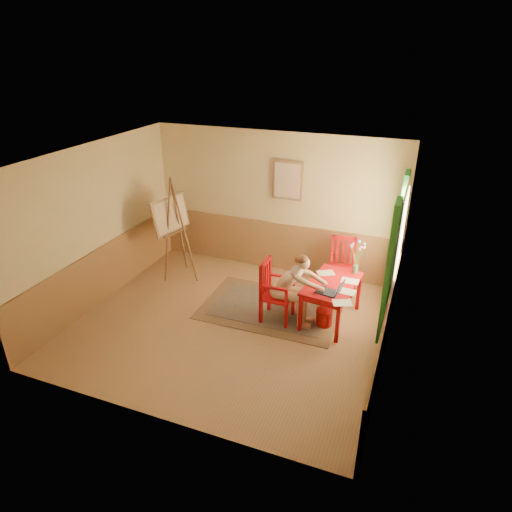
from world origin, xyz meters
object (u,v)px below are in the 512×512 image
at_px(laptop, 331,291).
at_px(chair_left, 275,291).
at_px(easel, 172,219).
at_px(chair_back, 342,265).
at_px(table, 332,287).
at_px(figure, 292,286).

bearing_deg(laptop, chair_left, 177.08).
bearing_deg(easel, laptop, -14.64).
bearing_deg(laptop, easel, 165.36).
bearing_deg(chair_back, table, -88.15).
distance_m(laptop, easel, 3.46).
distance_m(chair_back, laptop, 1.47).
distance_m(chair_left, laptop, 0.98).
distance_m(table, easel, 3.35).
xyz_separation_m(chair_left, easel, (-2.38, 0.82, 0.66)).
bearing_deg(easel, table, -8.92).
relative_size(chair_left, chair_back, 1.04).
bearing_deg(chair_back, laptop, -86.26).
distance_m(table, figure, 0.67).
distance_m(chair_back, figure, 1.51).
xyz_separation_m(table, laptop, (0.06, -0.36, 0.14)).
height_order(table, laptop, laptop).
xyz_separation_m(laptop, easel, (-3.32, 0.87, 0.43)).
distance_m(table, chair_back, 1.09).
bearing_deg(table, figure, -152.57).
relative_size(table, figure, 1.01).
relative_size(figure, laptop, 2.83).
relative_size(table, laptop, 2.85).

